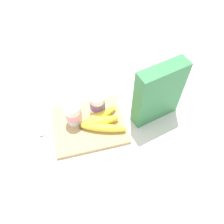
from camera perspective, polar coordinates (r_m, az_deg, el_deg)
name	(u,v)px	position (r m, az deg, el deg)	size (l,w,h in m)	color
ground_plane	(89,126)	(0.97, -5.65, -3.45)	(2.40, 2.40, 0.00)	silver
cutting_board	(89,125)	(0.97, -5.69, -3.18)	(0.29, 0.24, 0.02)	tan
cereal_box	(158,94)	(0.91, 11.37, 4.43)	(0.20, 0.06, 0.27)	#38844C
yogurt_cup_front	(73,114)	(0.94, -9.54, -0.44)	(0.07, 0.07, 0.10)	white
yogurt_cup_back	(97,104)	(0.96, -3.62, 2.09)	(0.07, 0.07, 0.10)	white
banana_bunch	(101,122)	(0.94, -2.83, -2.41)	(0.19, 0.15, 0.04)	yellow
spoon	(37,129)	(1.00, -18.15, -4.07)	(0.09, 0.12, 0.01)	silver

